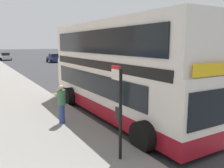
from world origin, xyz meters
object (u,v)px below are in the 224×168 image
object	(u,v)px
parked_car_silver_distant	(5,56)
pedestrian_further_back	(61,103)
double_decker_bus	(117,73)
bus_stop_sign	(119,105)
parked_car_navy_ahead	(54,58)

from	to	relation	value
parked_car_silver_distant	pedestrian_further_back	xyz separation A→B (m)	(-2.69, -45.41, 0.21)
double_decker_bus	bus_stop_sign	size ratio (longest dim) A/B	3.98
bus_stop_sign	parked_car_silver_distant	bearing A→B (deg)	87.38
bus_stop_sign	parked_car_silver_distant	size ratio (longest dim) A/B	0.64
parked_car_navy_ahead	pedestrian_further_back	distance (m)	36.15
parked_car_navy_ahead	pedestrian_further_back	bearing A→B (deg)	-103.40
bus_stop_sign	pedestrian_further_back	world-z (taller)	bus_stop_sign
double_decker_bus	bus_stop_sign	distance (m)	4.69
parked_car_navy_ahead	pedestrian_further_back	size ratio (longest dim) A/B	2.60
double_decker_bus	parked_car_navy_ahead	xyz separation A→B (m)	(7.11, 34.53, -1.26)
double_decker_bus	bus_stop_sign	world-z (taller)	double_decker_bus
bus_stop_sign	parked_car_navy_ahead	xyz separation A→B (m)	(9.50, 38.55, -0.91)
parked_car_silver_distant	pedestrian_further_back	bearing A→B (deg)	-92.20
bus_stop_sign	parked_car_silver_distant	xyz separation A→B (m)	(2.25, 49.20, -0.91)
pedestrian_further_back	parked_car_navy_ahead	bearing A→B (deg)	74.03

